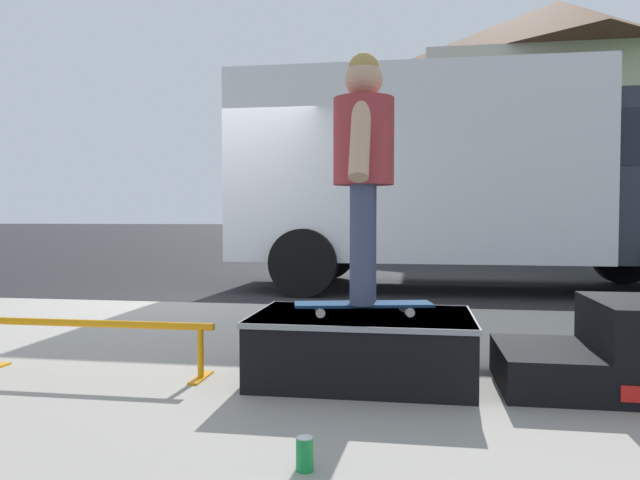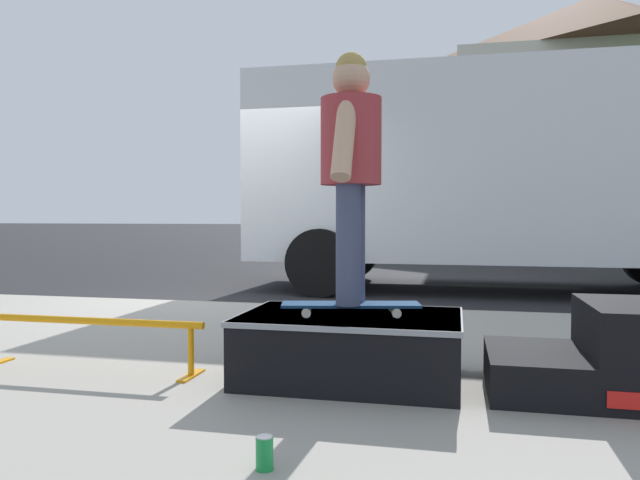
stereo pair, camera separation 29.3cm
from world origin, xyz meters
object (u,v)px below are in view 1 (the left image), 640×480
Objects in this scene: kicker_ramp at (610,353)px; skater_kid at (364,157)px; skate_box at (363,344)px; grind_rail at (93,333)px; skateboard at (363,305)px; box_truck at (480,172)px; soda_can at (305,454)px.

kicker_ramp is 0.70× the size of skater_kid.
kicker_ramp is (1.34, -0.00, -0.00)m from skate_box.
skater_kid reaches higher than skate_box.
skateboard reaches higher than grind_rail.
kicker_ramp is 2.95m from grind_rail.
skate_box is at bearing -102.32° from box_truck.
box_truck reaches higher than soda_can.
skate_box reaches higher than soda_can.
skater_kid is at bearing 3.47° from grind_rail.
soda_can is at bearing -37.47° from grind_rail.
skate_box is 1.61m from grind_rail.
skate_box is at bearing 85.39° from soda_can.
skate_box is at bearing 179.98° from kicker_ramp.
box_truck is at bearing 63.57° from grind_rail.
skater_kid reaches higher than soda_can.
box_truck is (2.81, 5.65, 1.34)m from grind_rail.
box_truck reaches higher than skate_box.
skateboard is 0.57× the size of skater_kid.
soda_can is at bearing -138.53° from kicker_ramp.
grind_rail reaches higher than soda_can.
grind_rail is at bearing -177.48° from kicker_ramp.
skate_box is at bearing 98.82° from skateboard.
soda_can is (1.50, -1.15, -0.18)m from grind_rail.
kicker_ramp is 1.94m from soda_can.
skater_kid is 0.20× the size of box_truck.
skateboard is at bearing 3.47° from grind_rail.
soda_can is at bearing -94.61° from skate_box.
skater_kid reaches higher than skateboard.
skater_kid is at bearing -81.18° from skate_box.
soda_can is 7.09m from box_truck.
soda_can is (-0.11, -1.25, -1.22)m from skater_kid.
skater_kid is 5.69m from box_truck.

